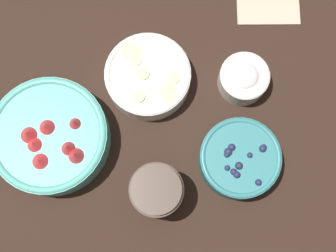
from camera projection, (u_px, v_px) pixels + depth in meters
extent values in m
plane|color=black|center=(176.00, 122.00, 0.93)|extent=(4.00, 4.00, 0.00)
cylinder|color=#56B7A8|center=(51.00, 137.00, 0.89)|extent=(0.22, 0.22, 0.06)
torus|color=#56B7A8|center=(48.00, 135.00, 0.86)|extent=(0.22, 0.22, 0.02)
cylinder|color=red|center=(49.00, 136.00, 0.87)|extent=(0.18, 0.18, 0.02)
cone|color=red|center=(75.00, 155.00, 0.84)|extent=(0.05, 0.05, 0.03)
cone|color=red|center=(74.00, 123.00, 0.85)|extent=(0.03, 0.03, 0.02)
cone|color=red|center=(39.00, 161.00, 0.84)|extent=(0.05, 0.05, 0.02)
cone|color=red|center=(46.00, 126.00, 0.85)|extent=(0.05, 0.05, 0.02)
cone|color=red|center=(34.00, 144.00, 0.85)|extent=(0.04, 0.04, 0.02)
cone|color=red|center=(28.00, 134.00, 0.85)|extent=(0.05, 0.05, 0.03)
cone|color=red|center=(68.00, 148.00, 0.84)|extent=(0.04, 0.04, 0.03)
cylinder|color=teal|center=(239.00, 159.00, 0.88)|extent=(0.15, 0.15, 0.05)
torus|color=teal|center=(241.00, 157.00, 0.86)|extent=(0.15, 0.15, 0.01)
cylinder|color=#23284C|center=(240.00, 158.00, 0.87)|extent=(0.12, 0.12, 0.02)
sphere|color=#23284C|center=(264.00, 147.00, 0.86)|extent=(0.01, 0.01, 0.01)
sphere|color=#23284C|center=(239.00, 166.00, 0.85)|extent=(0.01, 0.01, 0.01)
sphere|color=#23284C|center=(258.00, 182.00, 0.85)|extent=(0.01, 0.01, 0.01)
sphere|color=#23284C|center=(227.00, 168.00, 0.85)|extent=(0.01, 0.01, 0.01)
sphere|color=#23284C|center=(237.00, 175.00, 0.85)|extent=(0.01, 0.01, 0.01)
sphere|color=#23284C|center=(234.00, 172.00, 0.85)|extent=(0.01, 0.01, 0.01)
sphere|color=#23284C|center=(228.00, 152.00, 0.86)|extent=(0.02, 0.02, 0.02)
sphere|color=#23284C|center=(232.00, 147.00, 0.86)|extent=(0.01, 0.01, 0.01)
sphere|color=#23284C|center=(263.00, 149.00, 0.86)|extent=(0.01, 0.01, 0.01)
sphere|color=#23284C|center=(227.00, 155.00, 0.86)|extent=(0.01, 0.01, 0.01)
sphere|color=#23284C|center=(250.00, 155.00, 0.86)|extent=(0.01, 0.01, 0.01)
cylinder|color=white|center=(148.00, 77.00, 0.92)|extent=(0.17, 0.17, 0.05)
torus|color=white|center=(148.00, 74.00, 0.90)|extent=(0.17, 0.17, 0.01)
cylinder|color=beige|center=(148.00, 75.00, 0.91)|extent=(0.13, 0.13, 0.01)
cylinder|color=beige|center=(174.00, 78.00, 0.90)|extent=(0.02, 0.02, 0.01)
cylinder|color=beige|center=(170.00, 91.00, 0.89)|extent=(0.03, 0.03, 0.01)
cylinder|color=beige|center=(168.00, 97.00, 0.89)|extent=(0.03, 0.03, 0.01)
cylinder|color=beige|center=(142.00, 74.00, 0.90)|extent=(0.03, 0.03, 0.01)
cylinder|color=beige|center=(135.00, 60.00, 0.90)|extent=(0.03, 0.03, 0.01)
cylinder|color=beige|center=(128.00, 50.00, 0.91)|extent=(0.03, 0.03, 0.01)
cylinder|color=beige|center=(135.00, 52.00, 0.91)|extent=(0.03, 0.03, 0.00)
cylinder|color=beige|center=(138.00, 97.00, 0.89)|extent=(0.03, 0.03, 0.01)
cylinder|color=silver|center=(243.00, 79.00, 0.92)|extent=(0.10, 0.10, 0.05)
torus|color=silver|center=(245.00, 76.00, 0.90)|extent=(0.10, 0.10, 0.01)
cylinder|color=white|center=(244.00, 77.00, 0.90)|extent=(0.08, 0.08, 0.01)
ellipsoid|color=white|center=(245.00, 76.00, 0.90)|extent=(0.05, 0.05, 0.02)
cylinder|color=#4C3D33|center=(157.00, 191.00, 0.85)|extent=(0.10, 0.10, 0.09)
cylinder|color=#512D1E|center=(157.00, 192.00, 0.86)|extent=(0.08, 0.08, 0.07)
cylinder|color=#4C3D33|center=(156.00, 189.00, 0.80)|extent=(0.09, 0.09, 0.01)
cube|color=beige|center=(268.00, 4.00, 0.97)|extent=(0.15, 0.13, 0.01)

